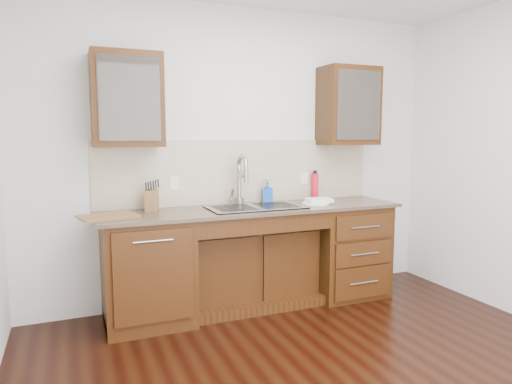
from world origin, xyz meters
name	(u,v)px	position (x,y,z in m)	size (l,w,h in m)	color
wall_back	(240,156)	(0.00, 1.80, 1.35)	(4.00, 0.10, 2.70)	white
base_cabinet_left	(147,270)	(-0.95, 1.44, 0.44)	(0.70, 0.62, 0.88)	#593014
base_cabinet_center	(251,266)	(0.00, 1.53, 0.35)	(1.20, 0.44, 0.70)	#593014
base_cabinet_right	(344,249)	(0.95, 1.44, 0.44)	(0.70, 0.62, 0.88)	#593014
countertop	(255,209)	(0.00, 1.43, 0.90)	(2.70, 0.65, 0.03)	#84705B
backsplash	(242,172)	(0.00, 1.74, 1.21)	(2.70, 0.02, 0.59)	beige
sink	(256,217)	(0.00, 1.41, 0.83)	(0.84, 0.46, 0.19)	#9E9EA5
faucet	(239,183)	(-0.07, 1.64, 1.11)	(0.04, 0.04, 0.40)	#999993
filter_tap	(264,190)	(0.18, 1.65, 1.03)	(0.02, 0.02, 0.24)	#999993
upper_cabinet_left	(127,100)	(-1.05, 1.58, 1.83)	(0.55, 0.34, 0.75)	#593014
upper_cabinet_right	(348,106)	(1.05, 1.58, 1.83)	(0.55, 0.34, 0.75)	#593014
outlet_left	(174,183)	(-0.65, 1.73, 1.12)	(0.08, 0.01, 0.12)	white
outlet_right	(304,178)	(0.65, 1.73, 1.12)	(0.08, 0.01, 0.12)	white
soap_bottle	(267,192)	(0.23, 1.67, 1.01)	(0.09, 0.09, 0.20)	blue
water_bottle	(315,186)	(0.75, 1.68, 1.04)	(0.07, 0.07, 0.26)	red
plate	(315,203)	(0.59, 1.38, 0.92)	(0.25, 0.25, 0.01)	white
dish_towel	(319,200)	(0.63, 1.40, 0.94)	(0.23, 0.17, 0.04)	#FFF7D0
knife_block	(152,200)	(-0.87, 1.58, 1.00)	(0.10, 0.16, 0.18)	#A77C49
cutting_board	(108,216)	(-1.24, 1.39, 0.92)	(0.42, 0.29, 0.02)	#93593A
cup_left_a	(109,106)	(-1.19, 1.58, 1.77)	(0.12, 0.12, 0.09)	white
cup_left_b	(144,107)	(-0.92, 1.58, 1.77)	(0.10, 0.10, 0.09)	white
cup_right_a	(342,112)	(0.98, 1.58, 1.77)	(0.11, 0.11, 0.09)	white
cup_right_b	(361,112)	(1.20, 1.58, 1.77)	(0.10, 0.10, 0.09)	white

